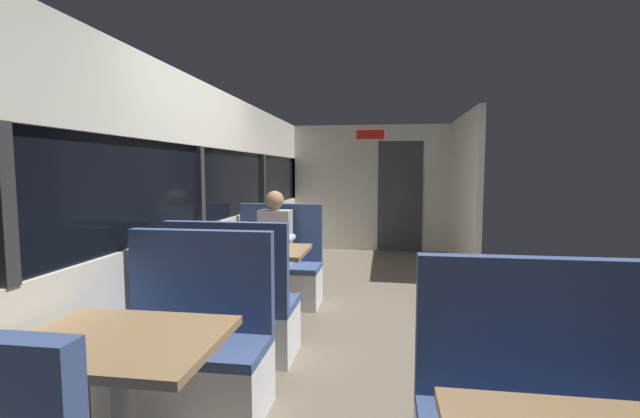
# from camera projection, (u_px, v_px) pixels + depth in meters

# --- Properties ---
(ground_plane) EXTENTS (3.30, 9.20, 0.02)m
(ground_plane) POSITION_uv_depth(u_px,v_px,m) (353.00, 334.00, 3.92)
(ground_plane) COLOR #665B4C
(carriage_window_panel_left) EXTENTS (0.09, 8.48, 2.30)m
(carriage_window_panel_left) POSITION_uv_depth(u_px,v_px,m) (199.00, 210.00, 4.03)
(carriage_window_panel_left) COLOR beige
(carriage_window_panel_left) RESTS_ON ground_plane
(carriage_end_bulkhead) EXTENTS (2.90, 0.11, 2.30)m
(carriage_end_bulkhead) POSITION_uv_depth(u_px,v_px,m) (373.00, 189.00, 7.94)
(carriage_end_bulkhead) COLOR beige
(carriage_end_bulkhead) RESTS_ON ground_plane
(carriage_aisle_panel_right) EXTENTS (0.08, 2.40, 2.30)m
(carriage_aisle_panel_right) POSITION_uv_depth(u_px,v_px,m) (463.00, 192.00, 6.55)
(carriage_aisle_panel_right) COLOR beige
(carriage_aisle_panel_right) RESTS_ON ground_plane
(dining_table_near_window) EXTENTS (0.90, 0.70, 0.74)m
(dining_table_near_window) POSITION_uv_depth(u_px,v_px,m) (121.00, 358.00, 1.93)
(dining_table_near_window) COLOR #9E9EA3
(dining_table_near_window) RESTS_ON ground_plane
(bench_near_window_facing_entry) EXTENTS (0.95, 0.50, 1.10)m
(bench_near_window_facing_entry) POSITION_uv_depth(u_px,v_px,m) (191.00, 358.00, 2.65)
(bench_near_window_facing_entry) COLOR silver
(bench_near_window_facing_entry) RESTS_ON ground_plane
(dining_table_mid_window) EXTENTS (0.90, 0.70, 0.74)m
(dining_table_mid_window) POSITION_uv_depth(u_px,v_px,m) (259.00, 259.00, 4.08)
(dining_table_mid_window) COLOR #9E9EA3
(dining_table_mid_window) RESTS_ON ground_plane
(bench_mid_window_facing_end) EXTENTS (0.95, 0.50, 1.10)m
(bench_mid_window_facing_end) POSITION_uv_depth(u_px,v_px,m) (235.00, 316.00, 3.41)
(bench_mid_window_facing_end) COLOR silver
(bench_mid_window_facing_end) RESTS_ON ground_plane
(bench_mid_window_facing_entry) EXTENTS (0.95, 0.50, 1.10)m
(bench_mid_window_facing_entry) POSITION_uv_depth(u_px,v_px,m) (278.00, 274.00, 4.79)
(bench_mid_window_facing_entry) COLOR silver
(bench_mid_window_facing_entry) RESTS_ON ground_plane
(seated_passenger) EXTENTS (0.47, 0.55, 1.26)m
(seated_passenger) POSITION_uv_depth(u_px,v_px,m) (276.00, 257.00, 4.70)
(seated_passenger) COLOR #26262D
(seated_passenger) RESTS_ON ground_plane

